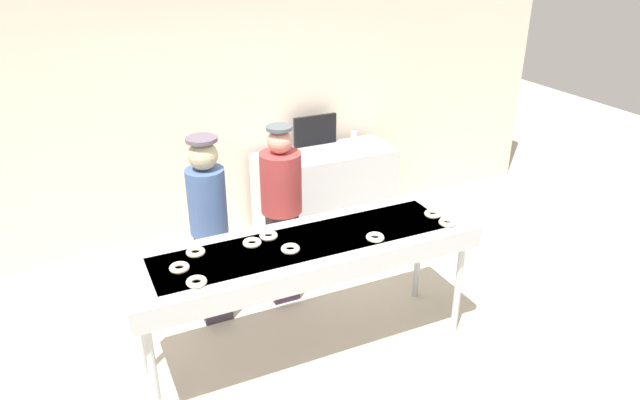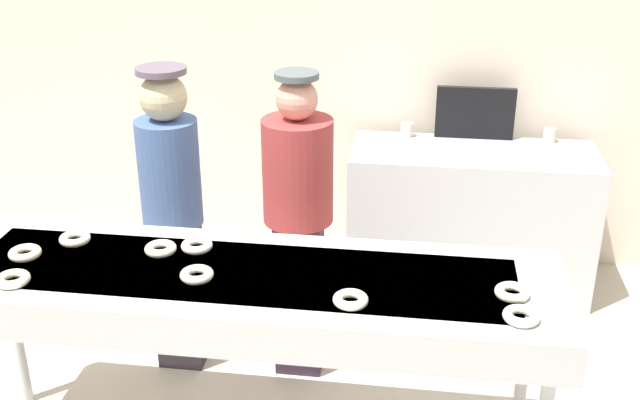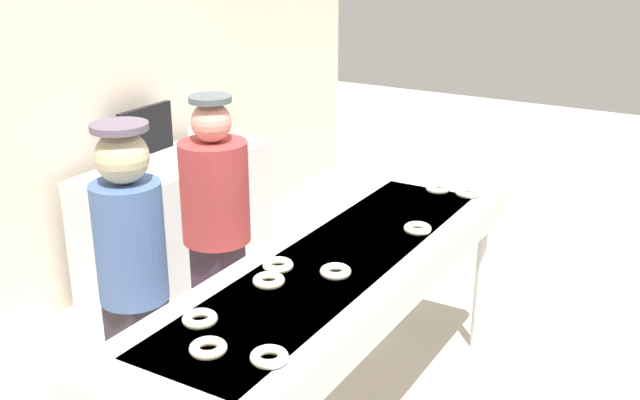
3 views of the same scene
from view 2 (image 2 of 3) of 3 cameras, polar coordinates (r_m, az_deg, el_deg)
The scene contains 17 objects.
back_wall at distance 5.12m, azimuth -0.18°, elevation 13.08°, with size 8.00×0.12×3.19m, color beige.
fryer_conveyor at distance 3.23m, azimuth -5.91°, elevation -6.62°, with size 2.64×0.74×1.00m.
sugar_donut_0 at distance 2.93m, azimuth 14.59°, elevation -8.27°, with size 0.14×0.14×0.04m, color #EEEACC.
sugar_donut_1 at distance 3.30m, azimuth -21.68°, elevation -5.44°, with size 0.14×0.14×0.04m, color #F1EBC5.
sugar_donut_2 at distance 2.94m, azimuth 2.27°, elevation -7.34°, with size 0.14×0.14×0.04m, color white.
sugar_donut_3 at distance 3.07m, azimuth 13.97°, elevation -6.60°, with size 0.14×0.14×0.04m, color white.
sugar_donut_4 at distance 3.56m, azimuth -17.60°, elevation -2.72°, with size 0.14×0.14×0.04m, color #EAE7C3.
sugar_donut_5 at distance 3.14m, azimuth -9.06°, elevation -5.45°, with size 0.14×0.14×0.04m, color white.
sugar_donut_6 at distance 3.50m, azimuth -20.92°, elevation -3.69°, with size 0.14×0.14×0.04m, color #FBE1C4.
sugar_donut_7 at distance 3.37m, azimuth -9.05°, elevation -3.33°, with size 0.14×0.14×0.04m, color #F4EDCE.
sugar_donut_8 at distance 3.37m, azimuth -11.66°, elevation -3.53°, with size 0.14×0.14×0.04m, color #FEF2C6.
worker_baker at distance 3.87m, azimuth -1.61°, elevation -0.74°, with size 0.35×0.35×1.64m.
worker_assistant at distance 3.99m, azimuth -10.81°, elevation -0.58°, with size 0.31×0.31×1.65m.
prep_counter at distance 4.99m, azimuth 10.90°, elevation -1.38°, with size 1.50×0.60×0.91m, color #B7BABF.
paper_cup_0 at distance 5.08m, azimuth 16.56°, elevation 4.60°, with size 0.08×0.08×0.09m, color beige.
paper_cup_1 at distance 5.00m, azimuth 6.41°, elevation 5.16°, with size 0.08×0.08×0.09m, color beige.
menu_display at distance 5.01m, azimuth 11.34°, elevation 6.30°, with size 0.49×0.04×0.33m, color black.
Camera 2 is at (0.71, -2.70, 2.53)m, focal length 43.47 mm.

